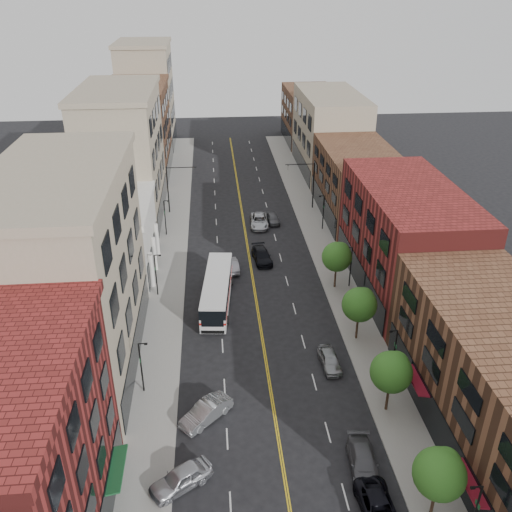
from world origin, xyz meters
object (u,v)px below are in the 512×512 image
object	(u,v)px
car_angle_b	(206,412)
car_lane_behind	(232,265)
car_parked_near	(378,509)
car_lane_c	(273,218)
car_angle_a	(181,478)
car_lane_a	(262,256)
city_bus	(217,289)
car_lane_b	(259,221)
car_parked_mid	(363,462)
car_parked_far	(330,360)

from	to	relation	value
car_angle_b	car_lane_behind	bearing A→B (deg)	129.58
car_parked_near	car_lane_c	world-z (taller)	car_parked_near
car_angle_a	car_angle_b	distance (m)	6.66
car_lane_a	car_lane_c	xyz separation A→B (m)	(2.73, 11.78, -0.06)
city_bus	car_lane_b	bearing A→B (deg)	77.91
car_parked_mid	car_angle_a	bearing A→B (deg)	-173.79
car_parked_near	car_parked_mid	size ratio (longest dim) A/B	1.01
car_parked_far	car_lane_c	distance (m)	33.02
car_parked_near	car_parked_mid	bearing A→B (deg)	88.10
car_lane_behind	car_lane_b	bearing A→B (deg)	-114.99
car_lane_behind	car_parked_mid	bearing A→B (deg)	99.30
car_angle_b	car_lane_b	distance (m)	38.66
car_angle_b	car_parked_mid	distance (m)	12.90
car_parked_mid	car_lane_a	bearing A→B (deg)	101.94
city_bus	car_parked_mid	xyz separation A→B (m)	(10.10, -23.57, -1.12)
car_angle_a	car_lane_a	world-z (taller)	car_angle_a
car_lane_behind	car_lane_b	size ratio (longest dim) A/B	0.77
city_bus	car_angle_a	world-z (taller)	city_bus
car_angle_a	car_lane_behind	xyz separation A→B (m)	(5.02, 31.38, -0.09)
car_parked_mid	car_parked_far	xyz separation A→B (m)	(0.00, 11.85, -0.01)
car_angle_b	car_parked_mid	bearing A→B (deg)	19.05
city_bus	car_lane_c	size ratio (longest dim) A/B	3.13
city_bus	car_angle_b	world-z (taller)	city_bus
car_angle_a	car_lane_behind	world-z (taller)	car_angle_a
car_angle_a	car_lane_c	world-z (taller)	car_angle_a
car_angle_a	car_parked_mid	world-z (taller)	car_angle_a
car_lane_behind	car_parked_far	bearing A→B (deg)	107.65
city_bus	car_parked_far	world-z (taller)	city_bus
car_lane_a	car_lane_b	size ratio (longest dim) A/B	0.91
car_lane_c	car_angle_a	bearing A→B (deg)	-109.77
city_bus	car_angle_a	distance (m)	24.18
car_angle_a	car_parked_near	distance (m)	13.66
city_bus	car_lane_c	distance (m)	22.94
city_bus	car_parked_near	world-z (taller)	city_bus
car_angle_b	car_lane_c	size ratio (longest dim) A/B	1.20
car_parked_mid	car_lane_b	distance (m)	44.05
car_lane_b	car_lane_c	xyz separation A→B (m)	(2.05, 0.94, -0.09)
car_parked_near	car_parked_mid	world-z (taller)	car_parked_mid
car_parked_near	car_lane_behind	distance (m)	35.83
car_angle_a	car_parked_near	bearing A→B (deg)	42.69
car_angle_b	car_lane_b	bearing A→B (deg)	125.30
car_angle_a	car_angle_b	size ratio (longest dim) A/B	0.97
car_angle_b	car_parked_near	xyz separation A→B (m)	(11.40, -9.92, -0.09)
car_parked_near	car_lane_behind	bearing A→B (deg)	101.30
car_parked_near	car_lane_c	xyz separation A→B (m)	(-1.56, 48.73, -0.02)
city_bus	car_lane_c	xyz separation A→B (m)	(8.54, 21.26, -1.15)
car_parked_mid	car_lane_behind	distance (m)	32.06
car_angle_a	car_lane_a	xyz separation A→B (m)	(8.91, 33.44, -0.05)
car_angle_b	car_lane_c	bearing A→B (deg)	122.69
city_bus	car_lane_b	world-z (taller)	city_bus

